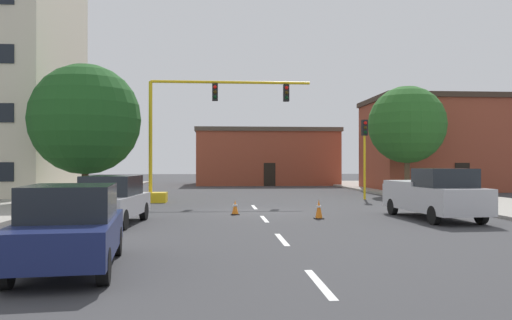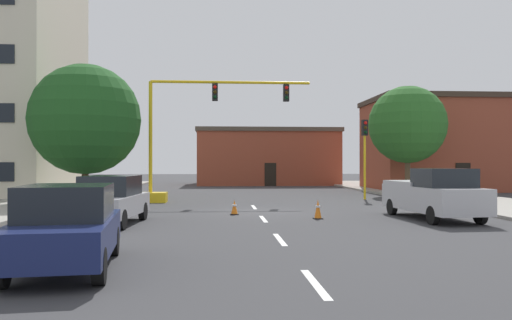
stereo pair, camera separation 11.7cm
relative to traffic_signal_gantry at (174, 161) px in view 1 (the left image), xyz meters
The scene contains 18 objects.
ground_plane 7.79m from the traffic_signal_gantry, 55.39° to the right, with size 160.00×160.00×0.00m, color #38383A.
sidewalk_left 8.56m from the traffic_signal_gantry, 166.92° to the left, with size 6.00×56.00×0.14m, color #9E998E.
sidewalk_right 16.76m from the traffic_signal_gantry, ahead, with size 6.00×56.00×0.14m, color #9E998E.
lane_stripe_seg_0 20.70m from the traffic_signal_gantry, 78.13° to the right, with size 0.16×2.40×0.01m, color silver.
lane_stripe_seg_1 15.40m from the traffic_signal_gantry, 73.87° to the right, with size 0.16×2.40×0.01m, color silver.
lane_stripe_seg_2 10.32m from the traffic_signal_gantry, 65.14° to the right, with size 0.16×2.40×0.01m, color silver.
lane_stripe_seg_3 6.02m from the traffic_signal_gantry, 40.63° to the right, with size 0.16×2.40×0.01m, color silver.
building_brick_center 25.60m from the traffic_signal_gantry, 73.22° to the left, with size 14.19×9.51×5.63m.
building_row_right 23.44m from the traffic_signal_gantry, 29.86° to the left, with size 11.13×8.57×7.43m.
traffic_signal_gantry is the anchor object (origin of this frame).
traffic_light_pole_right 11.44m from the traffic_signal_gantry, ahead, with size 0.32×0.47×4.80m.
tree_left_near 5.28m from the traffic_signal_gantry, behind, with size 5.98×5.98×7.55m.
tree_right_mid 16.40m from the traffic_signal_gantry, 18.96° to the left, with size 5.27×5.27×7.44m.
pickup_truck_silver 14.60m from the traffic_signal_gantry, 41.88° to the right, with size 2.36×5.52×1.99m.
sedan_silver_near_left 10.73m from the traffic_signal_gantry, 97.41° to the right, with size 2.22×4.64×1.74m.
sedan_navy_mid_left 18.57m from the traffic_signal_gantry, 92.03° to the right, with size 2.34×4.68×1.74m.
traffic_cone_roadside_a 11.39m from the traffic_signal_gantry, 55.43° to the right, with size 0.36×0.36×0.77m.
traffic_cone_roadside_b 8.22m from the traffic_signal_gantry, 66.73° to the right, with size 0.36×0.36×0.63m.
Camera 1 is at (-1.87, -23.44, 2.20)m, focal length 36.82 mm.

